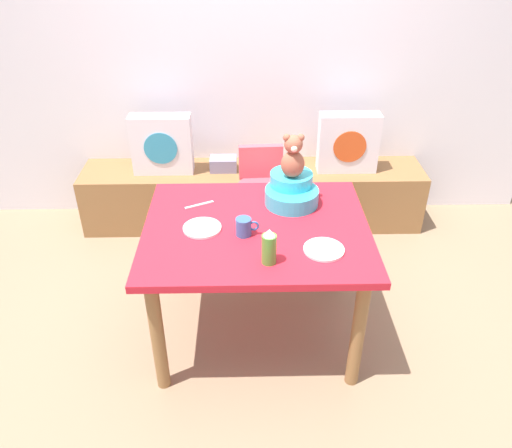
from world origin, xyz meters
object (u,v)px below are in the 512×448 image
(highchair, at_px, (262,190))
(coffee_mug, at_px, (244,227))
(pillow_floral_right, at_px, (348,143))
(dining_table, at_px, (256,243))
(dinner_plate_far, at_px, (324,249))
(teddy_bear, at_px, (293,157))
(book_stack, at_px, (223,164))
(pillow_floral_left, at_px, (162,144))
(dinner_plate_near, at_px, (202,228))
(infant_seat_teal, at_px, (292,191))
(ketchup_bottle, at_px, (269,247))

(highchair, bearing_deg, coffee_mug, -97.82)
(pillow_floral_right, bearing_deg, highchair, -147.23)
(dining_table, distance_m, dinner_plate_far, 0.41)
(teddy_bear, bearing_deg, dinner_plate_far, -75.71)
(book_stack, bearing_deg, pillow_floral_left, -177.29)
(teddy_bear, xyz_separation_m, dinner_plate_near, (-0.48, -0.27, -0.27))
(pillow_floral_left, relative_size, coffee_mug, 3.67)
(pillow_floral_left, height_order, infant_seat_teal, same)
(infant_seat_teal, relative_size, coffee_mug, 2.75)
(pillow_floral_left, height_order, dinner_plate_near, pillow_floral_left)
(dining_table, relative_size, ketchup_bottle, 6.39)
(highchair, height_order, coffee_mug, coffee_mug)
(infant_seat_teal, bearing_deg, coffee_mug, -128.79)
(pillow_floral_left, bearing_deg, pillow_floral_right, 0.00)
(ketchup_bottle, relative_size, coffee_mug, 1.54)
(dining_table, distance_m, dinner_plate_near, 0.30)
(book_stack, height_order, dinner_plate_far, dinner_plate_far)
(pillow_floral_right, xyz_separation_m, dining_table, (-0.70, -1.22, -0.05))
(pillow_floral_left, height_order, teddy_bear, teddy_bear)
(highchair, bearing_deg, infant_seat_teal, -75.11)
(dinner_plate_near, bearing_deg, pillow_floral_left, 107.22)
(book_stack, height_order, teddy_bear, teddy_bear)
(infant_seat_teal, relative_size, dinner_plate_far, 1.65)
(pillow_floral_right, relative_size, infant_seat_teal, 1.33)
(coffee_mug, height_order, dinner_plate_far, coffee_mug)
(dining_table, xyz_separation_m, highchair, (0.06, 0.80, -0.11))
(highchair, xyz_separation_m, dinner_plate_far, (0.27, -1.03, 0.22))
(dining_table, bearing_deg, pillow_floral_left, 118.70)
(coffee_mug, distance_m, dinner_plate_near, 0.23)
(pillow_floral_right, height_order, dinner_plate_far, pillow_floral_right)
(dinner_plate_near, bearing_deg, coffee_mug, -15.01)
(pillow_floral_right, height_order, ketchup_bottle, ketchup_bottle)
(coffee_mug, bearing_deg, pillow_floral_left, 114.93)
(infant_seat_teal, height_order, dinner_plate_near, infant_seat_teal)
(dinner_plate_near, bearing_deg, teddy_bear, 29.30)
(teddy_bear, xyz_separation_m, dinner_plate_far, (0.12, -0.48, -0.27))
(highchair, distance_m, infant_seat_teal, 0.64)
(teddy_bear, relative_size, dinner_plate_near, 1.25)
(dining_table, bearing_deg, highchair, 85.94)
(coffee_mug, height_order, dinner_plate_near, coffee_mug)
(highchair, bearing_deg, dining_table, -94.06)
(teddy_bear, bearing_deg, book_stack, 113.35)
(coffee_mug, xyz_separation_m, dinner_plate_near, (-0.22, 0.06, -0.04))
(dinner_plate_far, bearing_deg, pillow_floral_right, 75.28)
(infant_seat_teal, height_order, coffee_mug, infant_seat_teal)
(dinner_plate_far, bearing_deg, coffee_mug, 159.19)
(dinner_plate_near, bearing_deg, book_stack, 87.28)
(ketchup_bottle, height_order, dinner_plate_near, ketchup_bottle)
(teddy_bear, height_order, dinner_plate_near, teddy_bear)
(dinner_plate_near, height_order, dinner_plate_far, same)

